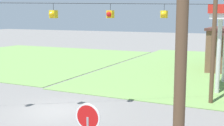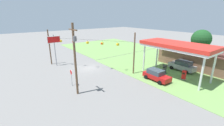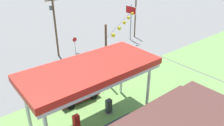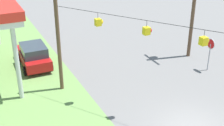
# 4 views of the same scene
# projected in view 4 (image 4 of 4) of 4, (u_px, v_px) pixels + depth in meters

# --- Properties ---
(car_at_pumps_front) EXTENTS (4.35, 2.17, 1.76)m
(car_at_pumps_front) POSITION_uv_depth(u_px,v_px,m) (34.00, 55.00, 23.56)
(car_at_pumps_front) COLOR #AD1414
(car_at_pumps_front) RESTS_ON ground
(stop_sign_roadside) EXTENTS (0.80, 0.08, 2.50)m
(stop_sign_roadside) POSITION_uv_depth(u_px,v_px,m) (210.00, 48.00, 22.56)
(stop_sign_roadside) COLOR #99999E
(stop_sign_roadside) RESTS_ON ground
(signal_span_gantry) EXTENTS (14.69, 10.24, 7.23)m
(signal_span_gantry) POSITION_uv_depth(u_px,v_px,m) (201.00, 61.00, 15.15)
(signal_span_gantry) COLOR brown
(signal_span_gantry) RESTS_ON ground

